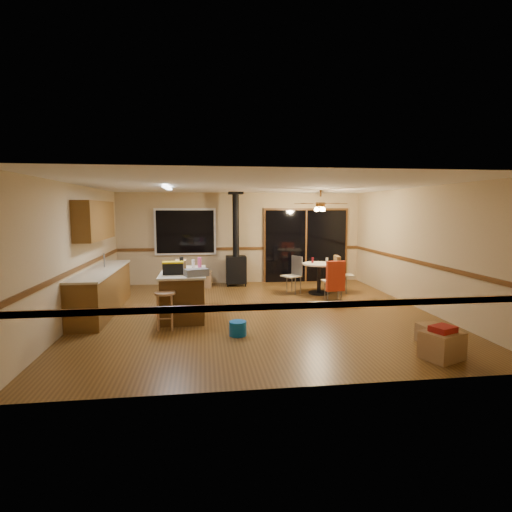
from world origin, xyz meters
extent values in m
plane|color=brown|center=(0.00, 0.00, 0.00)|extent=(7.00, 7.00, 0.00)
plane|color=silver|center=(0.00, 0.00, 2.60)|extent=(7.00, 7.00, 0.00)
plane|color=tan|center=(0.00, 3.50, 1.30)|extent=(7.00, 0.00, 7.00)
plane|color=tan|center=(0.00, -3.50, 1.30)|extent=(7.00, 0.00, 7.00)
plane|color=tan|center=(-3.50, 0.00, 1.30)|extent=(0.00, 7.00, 7.00)
plane|color=tan|center=(3.50, 0.00, 1.30)|extent=(0.00, 7.00, 7.00)
cube|color=black|center=(-1.60, 3.45, 1.50)|extent=(1.72, 0.10, 1.32)
cube|color=black|center=(1.90, 3.45, 1.05)|extent=(2.52, 0.10, 2.10)
cube|color=brown|center=(-3.20, 0.50, 0.43)|extent=(0.60, 3.00, 0.86)
cube|color=beige|center=(-3.20, 0.50, 0.88)|extent=(0.64, 3.04, 0.04)
cube|color=brown|center=(-3.33, 0.70, 1.90)|extent=(0.35, 2.00, 0.80)
cube|color=#4D3113|center=(-1.50, 0.00, 0.43)|extent=(0.80, 1.60, 0.86)
cube|color=beige|center=(-1.50, 0.00, 0.88)|extent=(0.88, 1.68, 0.04)
cube|color=black|center=(-0.20, 3.05, 0.46)|extent=(0.55, 0.50, 0.75)
cylinder|color=black|center=(-0.20, 3.05, 1.71)|extent=(0.18, 0.18, 1.77)
cylinder|color=brown|center=(1.79, 1.67, 2.25)|extent=(0.24, 0.24, 0.10)
cylinder|color=brown|center=(1.79, 1.67, 2.52)|extent=(0.05, 0.05, 0.16)
sphere|color=#FFD88C|center=(1.79, 1.67, 2.13)|extent=(0.16, 0.16, 0.16)
cube|color=white|center=(-1.80, 0.30, 2.56)|extent=(0.10, 1.20, 0.04)
cube|color=slate|center=(-1.23, -0.59, 0.97)|extent=(0.48, 0.36, 0.13)
cube|color=black|center=(-1.67, -0.34, 1.01)|extent=(0.38, 0.20, 0.21)
cube|color=gold|center=(-1.67, -0.34, 1.13)|extent=(0.40, 0.21, 0.03)
cube|color=olive|center=(-1.56, 0.24, 1.00)|extent=(0.22, 0.30, 0.20)
cylinder|color=black|center=(-1.54, 0.05, 1.04)|extent=(0.10, 0.10, 0.28)
cylinder|color=#D84C8C|center=(-1.18, 0.26, 1.02)|extent=(0.10, 0.10, 0.24)
cylinder|color=white|center=(-1.31, 0.35, 1.00)|extent=(0.06, 0.06, 0.19)
cylinder|color=tan|center=(-1.78, -0.90, 0.34)|extent=(0.48, 0.48, 0.67)
cylinder|color=blue|center=(-0.54, -1.43, 0.12)|extent=(0.37, 0.37, 0.24)
cylinder|color=black|center=(1.79, 1.67, 0.02)|extent=(0.52, 0.52, 0.04)
cylinder|color=black|center=(1.79, 1.67, 0.39)|extent=(0.10, 0.10, 0.70)
cylinder|color=beige|center=(1.79, 1.67, 0.76)|extent=(0.84, 0.84, 0.04)
cylinder|color=#590C14|center=(1.64, 1.77, 0.85)|extent=(0.07, 0.07, 0.14)
cylinder|color=beige|center=(1.97, 1.62, 0.85)|extent=(0.08, 0.08, 0.15)
cube|color=tan|center=(1.09, 1.77, 0.45)|extent=(0.54, 0.54, 0.03)
cube|color=slate|center=(1.26, 1.86, 0.70)|extent=(0.21, 0.37, 0.50)
cube|color=tan|center=(1.89, 0.97, 0.45)|extent=(0.44, 0.44, 0.03)
cube|color=slate|center=(1.91, 0.78, 0.70)|extent=(0.40, 0.07, 0.50)
cube|color=red|center=(1.91, 0.76, 0.60)|extent=(0.45, 0.15, 0.70)
cube|color=tan|center=(2.49, 1.72, 0.45)|extent=(0.45, 0.45, 0.03)
cube|color=slate|center=(2.30, 1.75, 0.70)|extent=(0.08, 0.40, 0.50)
cube|color=#4F3A1E|center=(2.28, 1.75, 0.60)|extent=(0.16, 0.45, 0.70)
cube|color=olive|center=(-1.16, 2.93, 0.22)|extent=(0.55, 0.45, 0.43)
cube|color=olive|center=(2.26, -2.87, 0.20)|extent=(0.65, 0.60, 0.40)
cube|color=olive|center=(2.50, -2.19, 0.15)|extent=(0.39, 0.34, 0.30)
cube|color=maroon|center=(2.26, -2.87, 0.44)|extent=(0.40, 0.37, 0.09)
camera|label=1|loc=(-1.09, -7.98, 2.13)|focal=28.00mm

